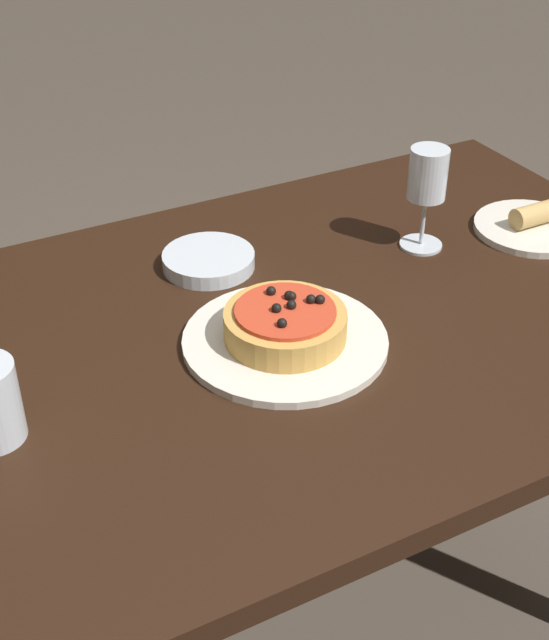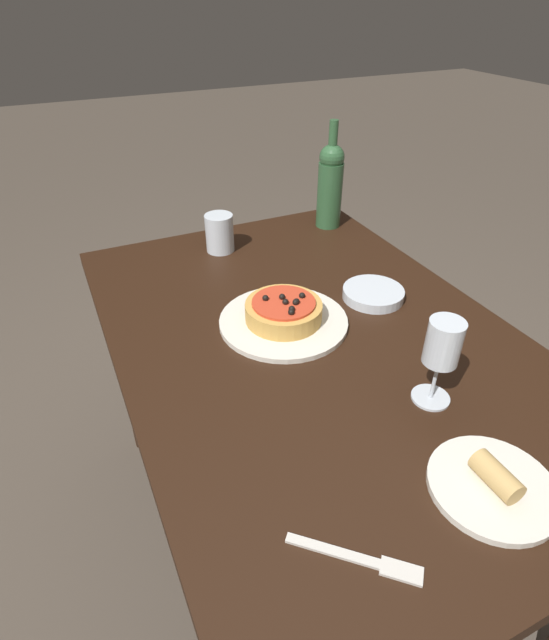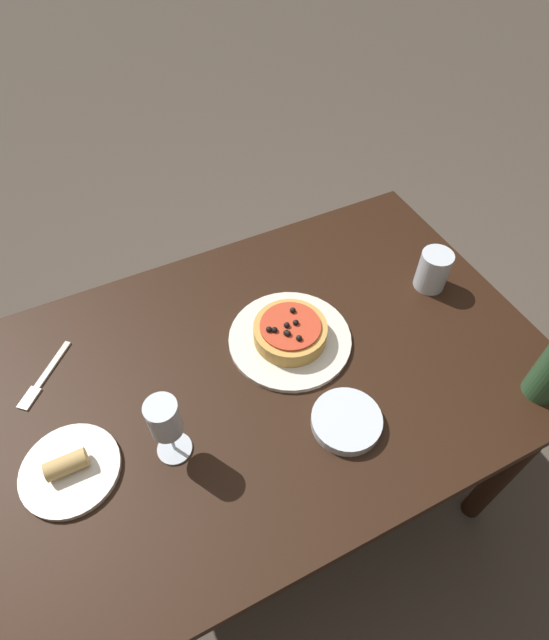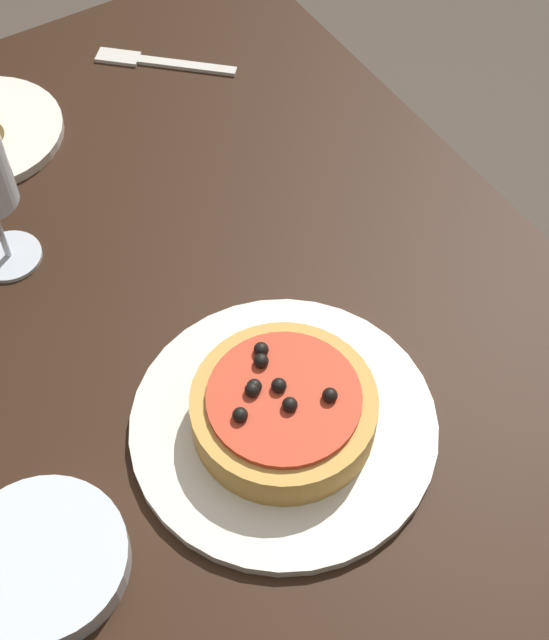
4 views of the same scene
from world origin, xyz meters
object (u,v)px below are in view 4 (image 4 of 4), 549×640
side_bowl (43,560)px  pizza (284,409)px  dinner_plate (284,425)px  dining_table (211,442)px  fork (156,62)px

side_bowl → pizza: bearing=-88.5°
dinner_plate → side_bowl: side_bowl is taller
dining_table → fork: (0.47, -0.19, 0.10)m
pizza → side_bowl: size_ratio=1.16×
dining_table → dinner_plate: bearing=-148.7°
dinner_plate → pizza: pizza is taller
pizza → fork: 0.56m
pizza → fork: (0.54, -0.15, -0.03)m
dining_table → side_bowl: size_ratio=8.48×
dining_table → side_bowl: side_bowl is taller
fork → dining_table: bearing=110.7°
side_bowl → fork: bearing=-35.4°
dinner_plate → fork: bearing=-15.0°
dinner_plate → dining_table: bearing=31.3°
dinner_plate → side_bowl: (-0.01, 0.24, 0.01)m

